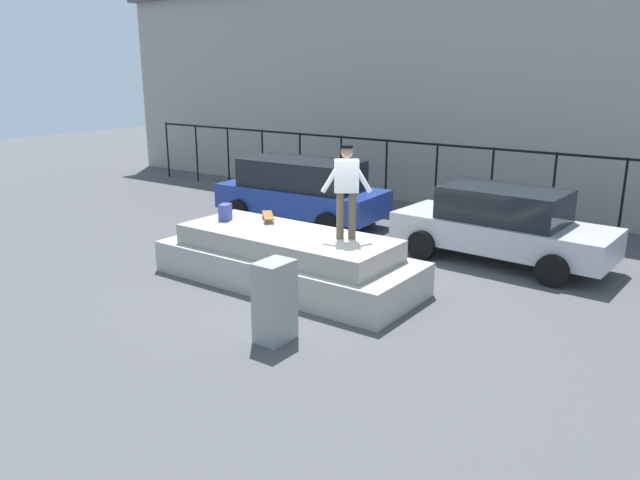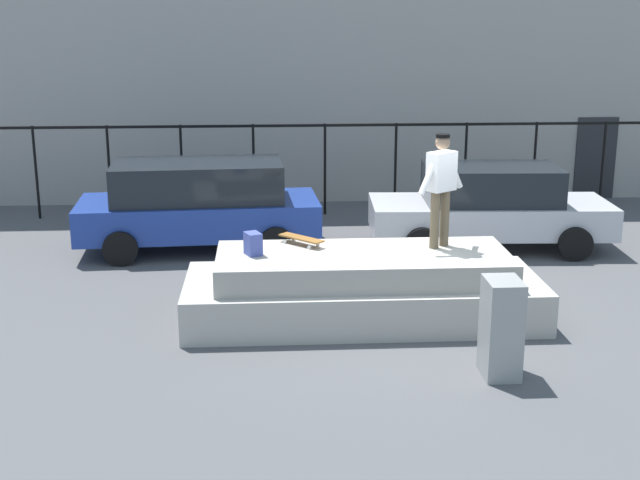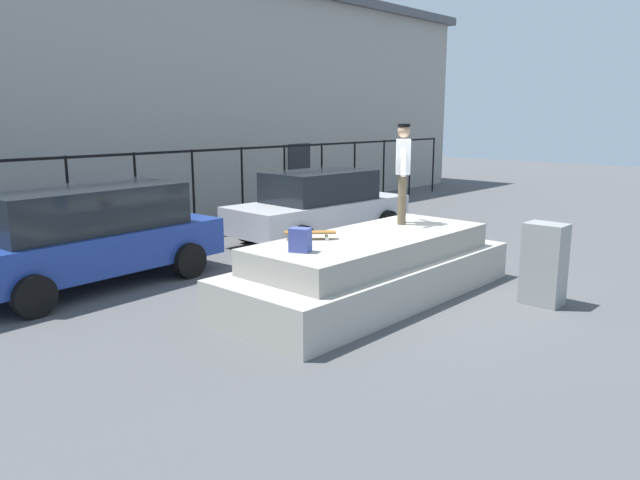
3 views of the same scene
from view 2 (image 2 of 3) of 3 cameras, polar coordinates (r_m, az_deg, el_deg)
name	(u,v)px [view 2 (image 2 of 3)]	position (r m, az deg, el deg)	size (l,w,h in m)	color
ground_plane	(406,315)	(13.18, 5.79, -5.03)	(60.00, 60.00, 0.00)	#4C4C4F
concrete_ledge	(363,289)	(12.87, 2.87, -3.26)	(5.32, 2.05, 1.03)	#ADA89E
skateboarder	(441,182)	(12.92, 8.09, 3.85)	(0.80, 0.62, 1.73)	brown
skateboard	(301,238)	(13.11, -1.26, 0.10)	(0.70, 0.70, 0.12)	brown
backpack	(253,244)	(12.60, -4.49, -0.25)	(0.28, 0.20, 0.34)	#3F4C99
car_blue_hatchback_near	(199,203)	(16.63, -8.11, 2.44)	(4.68, 2.31, 1.71)	navy
car_silver_sedan_mid	(490,206)	(16.90, 11.28, 2.22)	(4.68, 2.17, 1.62)	#B7B7BC
utility_box	(501,328)	(11.08, 12.01, -5.77)	(0.44, 0.60, 1.28)	gray
fence_row	(360,155)	(19.31, 2.71, 5.70)	(24.06, 0.06, 2.07)	black
warehouse_building	(340,48)	(24.80, 1.31, 12.67)	(30.25, 9.35, 6.88)	gray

